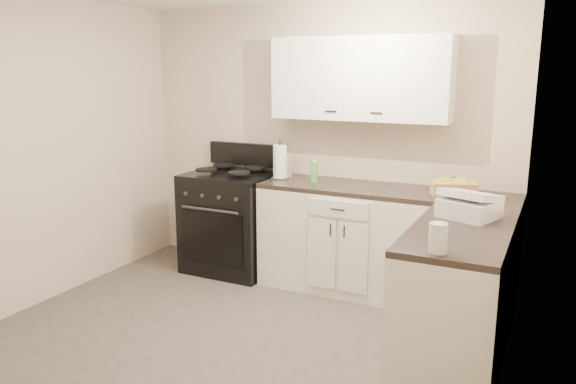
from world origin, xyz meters
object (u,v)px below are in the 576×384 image
at_px(knife_block, 284,165).
at_px(wicker_basket, 453,189).
at_px(paper_towel, 280,162).
at_px(countertop_grill, 469,208).
at_px(stove, 232,223).

distance_m(knife_block, wicker_basket, 1.55).
distance_m(paper_towel, countertop_grill, 1.89).
xyz_separation_m(stove, countertop_grill, (2.27, -0.63, 0.54)).
relative_size(wicker_basket, countertop_grill, 0.99).
xyz_separation_m(knife_block, wicker_basket, (1.55, -0.11, -0.05)).
bearing_deg(wicker_basket, knife_block, 175.98).
relative_size(stove, paper_towel, 3.22).
distance_m(stove, countertop_grill, 2.42).
bearing_deg(wicker_basket, stove, -179.74).
relative_size(knife_block, wicker_basket, 0.65).
relative_size(stove, wicker_basket, 2.94).
bearing_deg(wicker_basket, paper_towel, 179.10).
relative_size(knife_block, paper_towel, 0.72).
xyz_separation_m(knife_block, countertop_grill, (1.77, -0.74, -0.05)).
height_order(knife_block, paper_towel, paper_towel).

